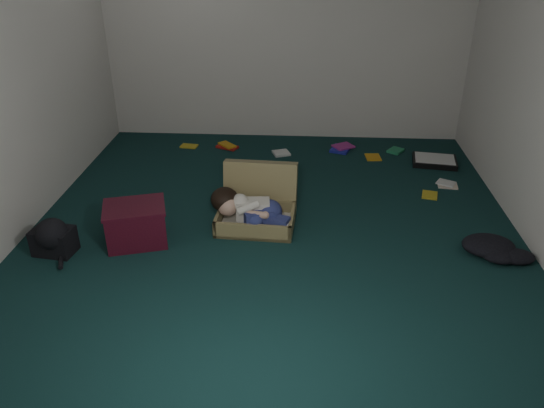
# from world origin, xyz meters

# --- Properties ---
(floor) EXTENTS (4.50, 4.50, 0.00)m
(floor) POSITION_xyz_m (0.00, 0.00, 0.00)
(floor) COLOR #102E2D
(floor) RESTS_ON ground
(wall_back) EXTENTS (4.50, 0.00, 4.50)m
(wall_back) POSITION_xyz_m (0.00, 2.25, 1.30)
(wall_back) COLOR silver
(wall_back) RESTS_ON ground
(wall_front) EXTENTS (4.50, 0.00, 4.50)m
(wall_front) POSITION_xyz_m (0.00, -2.25, 1.30)
(wall_front) COLOR silver
(wall_front) RESTS_ON ground
(suitcase) EXTENTS (0.66, 0.65, 0.46)m
(suitcase) POSITION_xyz_m (-0.14, 0.22, 0.14)
(suitcase) COLOR olive
(suitcase) RESTS_ON floor
(person) EXTENTS (0.68, 0.35, 0.29)m
(person) POSITION_xyz_m (-0.19, 0.07, 0.18)
(person) COLOR silver
(person) RESTS_ON suitcase
(maroon_bin) EXTENTS (0.55, 0.48, 0.32)m
(maroon_bin) POSITION_xyz_m (-1.06, -0.19, 0.16)
(maroon_bin) COLOR #430D1C
(maroon_bin) RESTS_ON floor
(backpack) EXTENTS (0.41, 0.34, 0.22)m
(backpack) POSITION_xyz_m (-1.65, -0.38, 0.11)
(backpack) COLOR black
(backpack) RESTS_ON floor
(clothing_pile) EXTENTS (0.56, 0.51, 0.15)m
(clothing_pile) POSITION_xyz_m (1.70, -0.18, 0.07)
(clothing_pile) COLOR black
(clothing_pile) RESTS_ON floor
(paper_tray) EXTENTS (0.49, 0.39, 0.06)m
(paper_tray) POSITION_xyz_m (1.61, 1.52, 0.03)
(paper_tray) COLOR black
(paper_tray) RESTS_ON floor
(book_scatter) EXTENTS (2.97, 1.30, 0.02)m
(book_scatter) POSITION_xyz_m (0.74, 1.55, 0.01)
(book_scatter) COLOR gold
(book_scatter) RESTS_ON floor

